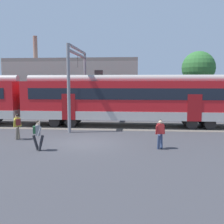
% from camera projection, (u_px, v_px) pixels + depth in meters
% --- Properties ---
extents(ground_plane, '(160.00, 160.00, 0.00)m').
position_uv_depth(ground_plane, '(84.00, 143.00, 16.18)').
color(ground_plane, '#38383D').
extents(track_bed, '(80.00, 4.40, 0.01)m').
position_uv_depth(track_bed, '(6.00, 124.00, 23.22)').
color(track_bed, '#605951').
rests_on(track_bed, ground).
extents(commuter_train, '(38.05, 3.07, 4.73)m').
position_uv_depth(commuter_train, '(33.00, 99.00, 22.75)').
color(commuter_train, '#B7B2AD').
rests_on(commuter_train, ground).
extents(pedestrian_yellow, '(0.50, 0.69, 1.67)m').
position_uv_depth(pedestrian_yellow, '(17.00, 124.00, 17.00)').
color(pedestrian_yellow, '#6B6051').
rests_on(pedestrian_yellow, ground).
extents(pedestrian_grey, '(0.71, 0.53, 1.67)m').
position_uv_depth(pedestrian_grey, '(38.00, 133.00, 14.21)').
color(pedestrian_grey, '#28282D').
rests_on(pedestrian_grey, ground).
extents(pedestrian_red, '(0.53, 0.65, 1.67)m').
position_uv_depth(pedestrian_red, '(160.00, 131.00, 14.61)').
color(pedestrian_red, navy).
rests_on(pedestrian_red, ground).
extents(catenary_gantry, '(0.24, 6.64, 6.53)m').
position_uv_depth(catenary_gantry, '(78.00, 75.00, 22.17)').
color(catenary_gantry, gray).
rests_on(catenary_gantry, ground).
extents(background_building, '(15.28, 5.00, 9.20)m').
position_uv_depth(background_building, '(74.00, 86.00, 31.46)').
color(background_building, gray).
rests_on(background_building, ground).
extents(street_tree_right, '(4.32, 4.32, 7.76)m').
position_uv_depth(street_tree_right, '(198.00, 68.00, 34.32)').
color(street_tree_right, brown).
rests_on(street_tree_right, ground).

